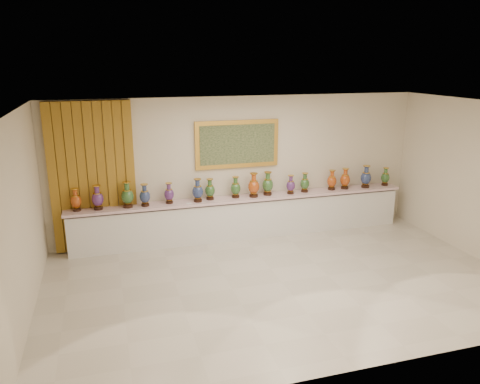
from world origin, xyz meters
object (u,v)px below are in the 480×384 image
at_px(vase_2, 127,196).
at_px(vase_1, 98,199).
at_px(counter, 244,218).
at_px(vase_0, 76,201).

bearing_deg(vase_2, vase_1, 177.47).
distance_m(counter, vase_0, 3.44).
bearing_deg(counter, vase_1, -179.58).
height_order(vase_0, vase_1, vase_1).
bearing_deg(vase_1, vase_0, 176.71).
distance_m(counter, vase_2, 2.51).
distance_m(counter, vase_1, 3.05).
bearing_deg(vase_0, vase_1, -3.29).
bearing_deg(vase_1, vase_2, -2.53).
bearing_deg(vase_2, vase_0, 177.15).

